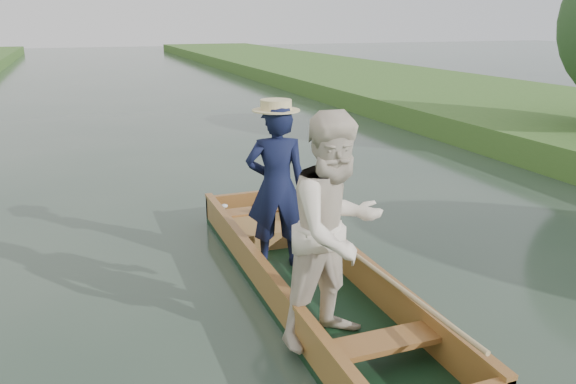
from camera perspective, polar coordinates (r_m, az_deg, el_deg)
name	(u,v)px	position (r m, az deg, el deg)	size (l,w,h in m)	color
ground	(307,291)	(6.20, 1.98, -9.97)	(120.00, 120.00, 0.00)	#283D30
trees_far	(326,37)	(9.73, 3.84, 15.41)	(21.12, 4.56, 4.63)	#47331E
punt	(310,233)	(5.55, 2.26, -4.22)	(1.34, 5.00, 2.13)	black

